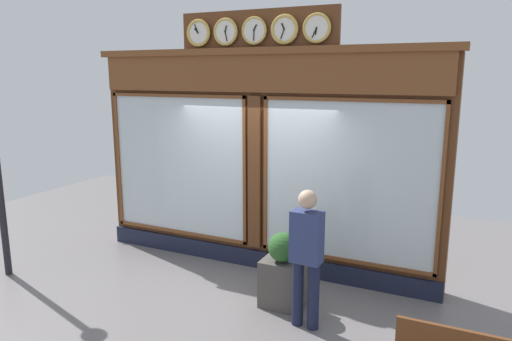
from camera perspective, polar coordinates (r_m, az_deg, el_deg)
The scene contains 4 objects.
shop_facade at distance 7.22m, azimuth 0.42°, elevation 1.46°, with size 5.64×0.42×3.88m.
pedestrian at distance 5.62m, azimuth 6.11°, elevation -9.90°, with size 0.37×0.23×1.69m.
planter_box at distance 6.29m, azimuth 3.23°, elevation -13.54°, with size 0.56×0.36×0.63m, color #4C4742.
planter_shrub at distance 6.10m, azimuth 3.28°, elevation -9.24°, with size 0.38×0.38×0.38m, color #285623.
Camera 1 is at (-3.01, 6.31, 2.99)m, focal length 33.11 mm.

